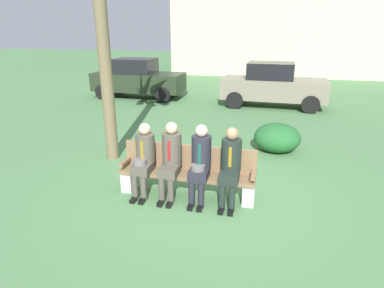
{
  "coord_description": "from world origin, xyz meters",
  "views": [
    {
      "loc": [
        1.05,
        -5.13,
        2.84
      ],
      "look_at": [
        -0.28,
        0.33,
        0.85
      ],
      "focal_mm": 30.22,
      "sensor_mm": 36.0,
      "label": 1
    }
  ],
  "objects_px": {
    "park_bench": "(188,172)",
    "shrub_near_bench": "(277,138)",
    "parked_car_near": "(138,78)",
    "seated_man_leftmost": "(144,156)",
    "seated_man_centerleft": "(171,157)",
    "seated_man_rightmost": "(230,163)",
    "parked_car_far": "(273,85)",
    "seated_man_centerright": "(200,160)"
  },
  "relations": [
    {
      "from": "parked_car_near",
      "to": "seated_man_rightmost",
      "type": "bearing_deg",
      "value": -58.32
    },
    {
      "from": "seated_man_leftmost",
      "to": "parked_car_far",
      "type": "distance_m",
      "value": 8.14
    },
    {
      "from": "park_bench",
      "to": "shrub_near_bench",
      "type": "distance_m",
      "value": 3.08
    },
    {
      "from": "park_bench",
      "to": "shrub_near_bench",
      "type": "bearing_deg",
      "value": 59.17
    },
    {
      "from": "seated_man_centerright",
      "to": "seated_man_leftmost",
      "type": "bearing_deg",
      "value": -179.77
    },
    {
      "from": "seated_man_centerleft",
      "to": "parked_car_far",
      "type": "xyz_separation_m",
      "value": [
        1.67,
        7.83,
        0.08
      ]
    },
    {
      "from": "seated_man_rightmost",
      "to": "shrub_near_bench",
      "type": "relative_size",
      "value": 1.18
    },
    {
      "from": "seated_man_rightmost",
      "to": "shrub_near_bench",
      "type": "height_order",
      "value": "seated_man_rightmost"
    },
    {
      "from": "park_bench",
      "to": "seated_man_rightmost",
      "type": "xyz_separation_m",
      "value": [
        0.77,
        -0.13,
        0.3
      ]
    },
    {
      "from": "seated_man_centerleft",
      "to": "shrub_near_bench",
      "type": "distance_m",
      "value": 3.36
    },
    {
      "from": "seated_man_leftmost",
      "to": "seated_man_rightmost",
      "type": "relative_size",
      "value": 0.98
    },
    {
      "from": "seated_man_centerleft",
      "to": "seated_man_centerright",
      "type": "distance_m",
      "value": 0.53
    },
    {
      "from": "seated_man_leftmost",
      "to": "seated_man_centerright",
      "type": "bearing_deg",
      "value": 0.23
    },
    {
      "from": "park_bench",
      "to": "seated_man_rightmost",
      "type": "height_order",
      "value": "seated_man_rightmost"
    },
    {
      "from": "seated_man_centerright",
      "to": "shrub_near_bench",
      "type": "bearing_deg",
      "value": 64.56
    },
    {
      "from": "seated_man_rightmost",
      "to": "parked_car_near",
      "type": "distance_m",
      "value": 9.71
    },
    {
      "from": "park_bench",
      "to": "parked_car_far",
      "type": "xyz_separation_m",
      "value": [
        1.4,
        7.71,
        0.4
      ]
    },
    {
      "from": "seated_man_centerleft",
      "to": "seated_man_rightmost",
      "type": "relative_size",
      "value": 1.02
    },
    {
      "from": "park_bench",
      "to": "seated_man_centerleft",
      "type": "relative_size",
      "value": 1.78
    },
    {
      "from": "park_bench",
      "to": "parked_car_near",
      "type": "distance_m",
      "value": 9.23
    },
    {
      "from": "seated_man_centerleft",
      "to": "seated_man_centerright",
      "type": "bearing_deg",
      "value": -0.71
    },
    {
      "from": "seated_man_rightmost",
      "to": "shrub_near_bench",
      "type": "distance_m",
      "value": 2.91
    },
    {
      "from": "park_bench",
      "to": "seated_man_centerleft",
      "type": "xyz_separation_m",
      "value": [
        -0.27,
        -0.13,
        0.31
      ]
    },
    {
      "from": "seated_man_leftmost",
      "to": "shrub_near_bench",
      "type": "xyz_separation_m",
      "value": [
        2.35,
        2.78,
        -0.37
      ]
    },
    {
      "from": "seated_man_rightmost",
      "to": "parked_car_far",
      "type": "xyz_separation_m",
      "value": [
        0.62,
        7.83,
        0.1
      ]
    },
    {
      "from": "shrub_near_bench",
      "to": "parked_car_near",
      "type": "distance_m",
      "value": 8.08
    },
    {
      "from": "parked_car_near",
      "to": "parked_car_far",
      "type": "bearing_deg",
      "value": -4.31
    },
    {
      "from": "park_bench",
      "to": "seated_man_rightmost",
      "type": "bearing_deg",
      "value": -9.36
    },
    {
      "from": "seated_man_leftmost",
      "to": "seated_man_centerleft",
      "type": "distance_m",
      "value": 0.5
    },
    {
      "from": "seated_man_leftmost",
      "to": "seated_man_centerright",
      "type": "height_order",
      "value": "seated_man_centerright"
    },
    {
      "from": "park_bench",
      "to": "shrub_near_bench",
      "type": "height_order",
      "value": "park_bench"
    },
    {
      "from": "seated_man_leftmost",
      "to": "seated_man_centerright",
      "type": "distance_m",
      "value": 1.03
    },
    {
      "from": "parked_car_far",
      "to": "parked_car_near",
      "type": "bearing_deg",
      "value": 175.69
    },
    {
      "from": "seated_man_rightmost",
      "to": "seated_man_centerright",
      "type": "bearing_deg",
      "value": -179.52
    },
    {
      "from": "seated_man_centerright",
      "to": "seated_man_rightmost",
      "type": "bearing_deg",
      "value": 0.48
    },
    {
      "from": "seated_man_centerright",
      "to": "park_bench",
      "type": "bearing_deg",
      "value": 152.94
    },
    {
      "from": "parked_car_near",
      "to": "parked_car_far",
      "type": "distance_m",
      "value": 5.74
    },
    {
      "from": "parked_car_near",
      "to": "park_bench",
      "type": "bearing_deg",
      "value": -62.0
    },
    {
      "from": "seated_man_rightmost",
      "to": "parked_car_near",
      "type": "bearing_deg",
      "value": 121.68
    },
    {
      "from": "seated_man_centerleft",
      "to": "parked_car_far",
      "type": "bearing_deg",
      "value": 77.98
    },
    {
      "from": "seated_man_rightmost",
      "to": "parked_car_far",
      "type": "bearing_deg",
      "value": 85.44
    },
    {
      "from": "seated_man_centerright",
      "to": "shrub_near_bench",
      "type": "height_order",
      "value": "seated_man_centerright"
    }
  ]
}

